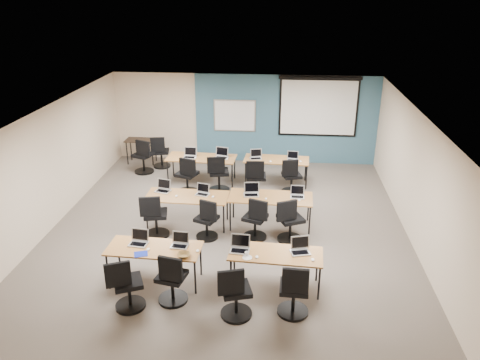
# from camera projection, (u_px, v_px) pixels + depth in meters

# --- Properties ---
(floor) EXTENTS (8.00, 9.00, 0.02)m
(floor) POSITION_uv_depth(u_px,v_px,m) (228.00, 228.00, 10.67)
(floor) COLOR #6B6354
(floor) RESTS_ON ground
(ceiling) EXTENTS (8.00, 9.00, 0.02)m
(ceiling) POSITION_uv_depth(u_px,v_px,m) (227.00, 113.00, 9.62)
(ceiling) COLOR white
(ceiling) RESTS_ON ground
(wall_back) EXTENTS (8.00, 0.04, 2.70)m
(wall_back) POSITION_uv_depth(u_px,v_px,m) (245.00, 119.00, 14.28)
(wall_back) COLOR beige
(wall_back) RESTS_ON ground
(wall_front) EXTENTS (8.00, 0.04, 2.70)m
(wall_front) POSITION_uv_depth(u_px,v_px,m) (187.00, 303.00, 6.02)
(wall_front) COLOR beige
(wall_front) RESTS_ON ground
(wall_left) EXTENTS (0.04, 9.00, 2.70)m
(wall_left) POSITION_uv_depth(u_px,v_px,m) (51.00, 167.00, 10.48)
(wall_left) COLOR beige
(wall_left) RESTS_ON ground
(wall_right) EXTENTS (0.04, 9.00, 2.70)m
(wall_right) POSITION_uv_depth(u_px,v_px,m) (417.00, 180.00, 9.81)
(wall_right) COLOR beige
(wall_right) RESTS_ON ground
(blue_accent_panel) EXTENTS (5.50, 0.04, 2.70)m
(blue_accent_panel) POSITION_uv_depth(u_px,v_px,m) (286.00, 120.00, 14.15)
(blue_accent_panel) COLOR #3D5977
(blue_accent_panel) RESTS_ON wall_back
(whiteboard) EXTENTS (1.28, 0.03, 0.98)m
(whiteboard) POSITION_uv_depth(u_px,v_px,m) (235.00, 116.00, 14.20)
(whiteboard) COLOR #AFAFAF
(whiteboard) RESTS_ON wall_back
(projector_screen) EXTENTS (2.40, 0.10, 1.82)m
(projector_screen) POSITION_uv_depth(u_px,v_px,m) (319.00, 104.00, 13.80)
(projector_screen) COLOR black
(projector_screen) RESTS_ON wall_back
(training_table_front_left) EXTENTS (1.71, 0.71, 0.73)m
(training_table_front_left) POSITION_uv_depth(u_px,v_px,m) (154.00, 250.00, 8.50)
(training_table_front_left) COLOR #A1773C
(training_table_front_left) RESTS_ON floor
(training_table_front_right) EXTENTS (1.66, 0.69, 0.73)m
(training_table_front_right) POSITION_uv_depth(u_px,v_px,m) (276.00, 255.00, 8.33)
(training_table_front_right) COLOR olive
(training_table_front_right) RESTS_ON floor
(training_table_mid_left) EXTENTS (1.86, 0.78, 0.73)m
(training_table_mid_left) POSITION_uv_depth(u_px,v_px,m) (187.00, 197.00, 10.57)
(training_table_mid_left) COLOR olive
(training_table_mid_left) RESTS_ON floor
(training_table_mid_right) EXTENTS (1.88, 0.78, 0.73)m
(training_table_mid_right) POSITION_uv_depth(u_px,v_px,m) (271.00, 198.00, 10.53)
(training_table_mid_right) COLOR brown
(training_table_mid_right) RESTS_ON floor
(training_table_back_left) EXTENTS (1.90, 0.79, 0.73)m
(training_table_back_left) POSITION_uv_depth(u_px,v_px,m) (201.00, 159.00, 12.91)
(training_table_back_left) COLOR olive
(training_table_back_left) RESTS_ON floor
(training_table_back_right) EXTENTS (1.76, 0.73, 0.73)m
(training_table_back_right) POSITION_uv_depth(u_px,v_px,m) (276.00, 161.00, 12.78)
(training_table_back_right) COLOR #955027
(training_table_back_right) RESTS_ON floor
(laptop_0) EXTENTS (0.33, 0.28, 0.25)m
(laptop_0) POSITION_uv_depth(u_px,v_px,m) (139.00, 240.00, 8.60)
(laptop_0) COLOR silver
(laptop_0) RESTS_ON training_table_front_left
(mouse_0) EXTENTS (0.08, 0.11, 0.03)m
(mouse_0) POSITION_uv_depth(u_px,v_px,m) (148.00, 249.00, 8.41)
(mouse_0) COLOR white
(mouse_0) RESTS_ON training_table_front_left
(task_chair_0) EXTENTS (0.56, 0.52, 1.00)m
(task_chair_0) POSITION_uv_depth(u_px,v_px,m) (126.00, 288.00, 7.88)
(task_chair_0) COLOR black
(task_chair_0) RESTS_ON floor
(laptop_1) EXTENTS (0.31, 0.26, 0.24)m
(laptop_1) POSITION_uv_depth(u_px,v_px,m) (180.00, 242.00, 8.53)
(laptop_1) COLOR #A8A8B0
(laptop_1) RESTS_ON training_table_front_left
(mouse_1) EXTENTS (0.06, 0.09, 0.03)m
(mouse_1) POSITION_uv_depth(u_px,v_px,m) (198.00, 251.00, 8.36)
(mouse_1) COLOR white
(mouse_1) RESTS_ON training_table_front_left
(task_chair_1) EXTENTS (0.52, 0.52, 1.00)m
(task_chair_1) POSITION_uv_depth(u_px,v_px,m) (172.00, 282.00, 8.03)
(task_chair_1) COLOR black
(task_chair_1) RESTS_ON floor
(laptop_2) EXTENTS (0.35, 0.30, 0.27)m
(laptop_2) POSITION_uv_depth(u_px,v_px,m) (240.00, 247.00, 8.39)
(laptop_2) COLOR #B8B8BB
(laptop_2) RESTS_ON training_table_front_right
(mouse_2) EXTENTS (0.06, 0.09, 0.03)m
(mouse_2) POSITION_uv_depth(u_px,v_px,m) (257.00, 257.00, 8.17)
(mouse_2) COLOR white
(mouse_2) RESTS_ON training_table_front_right
(task_chair_2) EXTENTS (0.54, 0.53, 1.01)m
(task_chair_2) POSITION_uv_depth(u_px,v_px,m) (235.00, 296.00, 7.67)
(task_chair_2) COLOR black
(task_chair_2) RESTS_ON floor
(laptop_3) EXTENTS (0.34, 0.29, 0.26)m
(laptop_3) POSITION_uv_depth(u_px,v_px,m) (300.00, 248.00, 8.34)
(laptop_3) COLOR silver
(laptop_3) RESTS_ON training_table_front_right
(mouse_3) EXTENTS (0.08, 0.11, 0.03)m
(mouse_3) POSITION_uv_depth(u_px,v_px,m) (313.00, 260.00, 8.09)
(mouse_3) COLOR white
(mouse_3) RESTS_ON training_table_front_right
(task_chair_3) EXTENTS (0.53, 0.53, 1.01)m
(task_chair_3) POSITION_uv_depth(u_px,v_px,m) (294.00, 294.00, 7.72)
(task_chair_3) COLOR black
(task_chair_3) RESTS_ON floor
(laptop_4) EXTENTS (0.34, 0.29, 0.25)m
(laptop_4) POSITION_uv_depth(u_px,v_px,m) (163.00, 188.00, 10.79)
(laptop_4) COLOR #A6A6B1
(laptop_4) RESTS_ON training_table_mid_left
(mouse_4) EXTENTS (0.07, 0.10, 0.03)m
(mouse_4) POSITION_uv_depth(u_px,v_px,m) (176.00, 196.00, 10.52)
(mouse_4) COLOR white
(mouse_4) RESTS_ON training_table_mid_left
(task_chair_4) EXTENTS (0.55, 0.55, 1.03)m
(task_chair_4) POSITION_uv_depth(u_px,v_px,m) (155.00, 219.00, 10.16)
(task_chair_4) COLOR black
(task_chair_4) RESTS_ON floor
(laptop_5) EXTENTS (0.30, 0.25, 0.23)m
(laptop_5) POSITION_uv_depth(u_px,v_px,m) (203.00, 192.00, 10.62)
(laptop_5) COLOR #B6B6BD
(laptop_5) RESTS_ON training_table_mid_left
(mouse_5) EXTENTS (0.06, 0.10, 0.03)m
(mouse_5) POSITION_uv_depth(u_px,v_px,m) (213.00, 197.00, 10.48)
(mouse_5) COLOR white
(mouse_5) RESTS_ON training_table_mid_left
(task_chair_5) EXTENTS (0.51, 0.48, 0.97)m
(task_chair_5) POSITION_uv_depth(u_px,v_px,m) (207.00, 222.00, 10.08)
(task_chair_5) COLOR black
(task_chair_5) RESTS_ON floor
(laptop_6) EXTENTS (0.34, 0.29, 0.26)m
(laptop_6) POSITION_uv_depth(u_px,v_px,m) (251.00, 192.00, 10.60)
(laptop_6) COLOR silver
(laptop_6) RESTS_ON training_table_mid_right
(mouse_6) EXTENTS (0.07, 0.10, 0.03)m
(mouse_6) POSITION_uv_depth(u_px,v_px,m) (266.00, 199.00, 10.39)
(mouse_6) COLOR white
(mouse_6) RESTS_ON training_table_mid_right
(task_chair_6) EXTENTS (0.54, 0.52, 1.00)m
(task_chair_6) POSITION_uv_depth(u_px,v_px,m) (256.00, 222.00, 10.07)
(task_chair_6) COLOR black
(task_chair_6) RESTS_ON floor
(laptop_7) EXTENTS (0.31, 0.26, 0.24)m
(laptop_7) POSITION_uv_depth(u_px,v_px,m) (297.00, 194.00, 10.50)
(laptop_7) COLOR #ACABB3
(laptop_7) RESTS_ON training_table_mid_right
(mouse_7) EXTENTS (0.07, 0.10, 0.03)m
(mouse_7) POSITION_uv_depth(u_px,v_px,m) (299.00, 200.00, 10.32)
(mouse_7) COLOR white
(mouse_7) RESTS_ON training_table_mid_right
(task_chair_7) EXTENTS (0.59, 0.55, 1.03)m
(task_chair_7) POSITION_uv_depth(u_px,v_px,m) (289.00, 224.00, 9.97)
(task_chair_7) COLOR black
(task_chair_7) RESTS_ON floor
(laptop_8) EXTENTS (0.35, 0.30, 0.26)m
(laptop_8) POSITION_uv_depth(u_px,v_px,m) (190.00, 155.00, 12.89)
(laptop_8) COLOR #A3A3AF
(laptop_8) RESTS_ON training_table_back_left
(mouse_8) EXTENTS (0.07, 0.11, 0.04)m
(mouse_8) POSITION_uv_depth(u_px,v_px,m) (195.00, 158.00, 12.81)
(mouse_8) COLOR white
(mouse_8) RESTS_ON training_table_back_left
(task_chair_8) EXTENTS (0.58, 0.56, 1.04)m
(task_chair_8) POSITION_uv_depth(u_px,v_px,m) (187.00, 178.00, 12.28)
(task_chair_8) COLOR black
(task_chair_8) RESTS_ON floor
(laptop_9) EXTENTS (0.36, 0.31, 0.27)m
(laptop_9) POSITION_uv_depth(u_px,v_px,m) (222.00, 155.00, 12.87)
(laptop_9) COLOR silver
(laptop_9) RESTS_ON training_table_back_left
(mouse_9) EXTENTS (0.06, 0.10, 0.03)m
(mouse_9) POSITION_uv_depth(u_px,v_px,m) (227.00, 159.00, 12.73)
(mouse_9) COLOR white
(mouse_9) RESTS_ON training_table_back_left
(task_chair_9) EXTENTS (0.57, 0.57, 1.04)m
(task_chair_9) POSITION_uv_depth(u_px,v_px,m) (218.00, 177.00, 12.39)
(task_chair_9) COLOR black
(task_chair_9) RESTS_ON floor
(laptop_10) EXTENTS (0.32, 0.27, 0.24)m
(laptop_10) POSITION_uv_depth(u_px,v_px,m) (256.00, 156.00, 12.80)
(laptop_10) COLOR silver
(laptop_10) RESTS_ON training_table_back_right
(mouse_10) EXTENTS (0.09, 0.12, 0.04)m
(mouse_10) POSITION_uv_depth(u_px,v_px,m) (270.00, 161.00, 12.56)
(mouse_10) COLOR white
(mouse_10) RESTS_ON training_table_back_right
(task_chair_10) EXTENTS (0.56, 0.56, 1.04)m
(task_chair_10) POSITION_uv_depth(u_px,v_px,m) (256.00, 181.00, 12.12)
(task_chair_10) COLOR black
(task_chair_10) RESTS_ON floor
(laptop_11) EXTENTS (0.30, 0.26, 0.23)m
(laptop_11) POSITION_uv_depth(u_px,v_px,m) (293.00, 158.00, 12.67)
(laptop_11) COLOR #BBBBBB
(laptop_11) RESTS_ON training_table_back_right
(mouse_11) EXTENTS (0.09, 0.11, 0.03)m
(mouse_11) POSITION_uv_depth(u_px,v_px,m) (300.00, 161.00, 12.57)
(mouse_11) COLOR white
(mouse_11) RESTS_ON training_table_back_right
(task_chair_11) EXTENTS (0.52, 0.51, 1.00)m
(task_chair_11) POSITION_uv_depth(u_px,v_px,m) (291.00, 179.00, 12.30)
(task_chair_11) COLOR black
(task_chair_11) RESTS_ON floor
(blue_mousepad) EXTENTS (0.29, 0.26, 0.01)m
(blue_mousepad) POSITION_uv_depth(u_px,v_px,m) (141.00, 254.00, 8.27)
(blue_mousepad) COLOR #11239F
(blue_mousepad) RESTS_ON training_table_front_left
(snack_bowl) EXTENTS (0.26, 0.26, 0.06)m
(snack_bowl) POSITION_uv_depth(u_px,v_px,m) (184.00, 255.00, 8.19)
(snack_bowl) COLOR brown
(snack_bowl) RESTS_ON training_table_front_left
(snack_plate) EXTENTS (0.20, 0.20, 0.01)m
(snack_plate) POSITION_uv_depth(u_px,v_px,m) (247.00, 258.00, 8.16)
(snack_plate) COLOR white
(snack_plate) RESTS_ON training_table_front_right
(coffee_cup) EXTENTS (0.07, 0.07, 0.06)m
(coffee_cup) POSITION_uv_depth(u_px,v_px,m) (247.00, 254.00, 8.20)
(coffee_cup) COLOR white
(coffee_cup) RESTS_ON snack_plate
(utility_table) EXTENTS (0.91, 0.51, 0.75)m
(utility_table) POSITION_uv_depth(u_px,v_px,m) (141.00, 143.00, 14.33)
(utility_table) COLOR black
(utility_table) RESTS_ON floor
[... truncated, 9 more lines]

